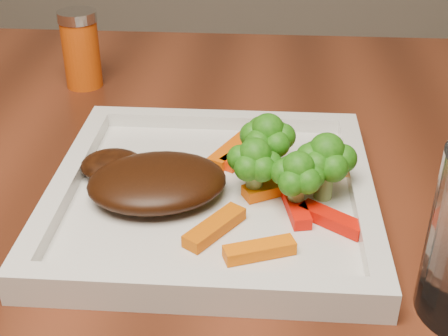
{
  "coord_description": "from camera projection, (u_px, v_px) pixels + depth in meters",
  "views": [
    {
      "loc": [
        0.4,
        -0.64,
        1.05
      ],
      "look_at": [
        0.37,
        -0.2,
        0.79
      ],
      "focal_mm": 50.0,
      "sensor_mm": 36.0,
      "label": 1
    }
  ],
  "objects": [
    {
      "name": "plate",
      "position": [
        212.0,
        198.0,
        0.54
      ],
      "size": [
        0.27,
        0.27,
        0.01
      ],
      "primitive_type": "cube",
      "color": "silver",
      "rests_on": "dining_table"
    },
    {
      "name": "steak",
      "position": [
        157.0,
        182.0,
        0.52
      ],
      "size": [
        0.13,
        0.12,
        0.03
      ],
      "primitive_type": "ellipsoid",
      "rotation": [
        0.0,
        0.0,
        0.23
      ],
      "color": "black",
      "rests_on": "plate"
    },
    {
      "name": "broccoli_0",
      "position": [
        267.0,
        139.0,
        0.54
      ],
      "size": [
        0.06,
        0.06,
        0.07
      ],
      "primitive_type": null,
      "rotation": [
        0.0,
        0.0,
        0.17
      ],
      "color": "#136A11",
      "rests_on": "plate"
    },
    {
      "name": "broccoli_1",
      "position": [
        326.0,
        164.0,
        0.51
      ],
      "size": [
        0.07,
        0.07,
        0.06
      ],
      "primitive_type": null,
      "rotation": [
        0.0,
        0.0,
        0.42
      ],
      "color": "#125B0F",
      "rests_on": "plate"
    },
    {
      "name": "broccoli_2",
      "position": [
        298.0,
        178.0,
        0.5
      ],
      "size": [
        0.05,
        0.05,
        0.06
      ],
      "primitive_type": null,
      "rotation": [
        0.0,
        0.0,
        0.11
      ],
      "color": "#1F6611",
      "rests_on": "plate"
    },
    {
      "name": "broccoli_3",
      "position": [
        255.0,
        164.0,
        0.51
      ],
      "size": [
        0.06,
        0.06,
        0.06
      ],
      "primitive_type": null,
      "rotation": [
        0.0,
        0.0,
        -0.09
      ],
      "color": "#157213",
      "rests_on": "plate"
    },
    {
      "name": "carrot_0",
      "position": [
        259.0,
        250.0,
        0.46
      ],
      "size": [
        0.06,
        0.03,
        0.01
      ],
      "primitive_type": "cube",
      "rotation": [
        0.0,
        0.0,
        0.35
      ],
      "color": "#E56203",
      "rests_on": "plate"
    },
    {
      "name": "carrot_1",
      "position": [
        332.0,
        219.0,
        0.49
      ],
      "size": [
        0.05,
        0.04,
        0.01
      ],
      "primitive_type": "cube",
      "rotation": [
        0.0,
        0.0,
        -0.62
      ],
      "color": "red",
      "rests_on": "plate"
    },
    {
      "name": "carrot_2",
      "position": [
        215.0,
        227.0,
        0.48
      ],
      "size": [
        0.05,
        0.06,
        0.01
      ],
      "primitive_type": "cube",
      "rotation": [
        0.0,
        0.0,
        0.96
      ],
      "color": "#C95503",
      "rests_on": "plate"
    },
    {
      "name": "carrot_3",
      "position": [
        327.0,
        168.0,
        0.56
      ],
      "size": [
        0.06,
        0.02,
        0.01
      ],
      "primitive_type": "cube",
      "rotation": [
        0.0,
        0.0,
        0.13
      ],
      "color": "orange",
      "rests_on": "plate"
    },
    {
      "name": "carrot_4",
      "position": [
        244.0,
        154.0,
        0.58
      ],
      "size": [
        0.04,
        0.06,
        0.01
      ],
      "primitive_type": "cube",
      "rotation": [
        0.0,
        0.0,
        0.98
      ],
      "color": "#FF3804",
      "rests_on": "plate"
    },
    {
      "name": "carrot_5",
      "position": [
        296.0,
        206.0,
        0.51
      ],
      "size": [
        0.02,
        0.06,
        0.01
      ],
      "primitive_type": "cube",
      "rotation": [
        0.0,
        0.0,
        -1.38
      ],
      "color": "red",
      "rests_on": "plate"
    },
    {
      "name": "carrot_6",
      "position": [
        278.0,
        187.0,
        0.53
      ],
      "size": [
        0.06,
        0.04,
        0.01
      ],
      "primitive_type": "cube",
      "rotation": [
        0.0,
        0.0,
        0.49
      ],
      "color": "#E15603",
      "rests_on": "plate"
    },
    {
      "name": "spice_shaker",
      "position": [
        81.0,
        49.0,
        0.74
      ],
      "size": [
        0.05,
        0.05,
        0.09
      ],
      "primitive_type": "cylinder",
      "rotation": [
        0.0,
        0.0,
        0.12
      ],
      "color": "#C5460A",
      "rests_on": "dining_table"
    },
    {
      "name": "carrot_7",
      "position": [
        232.0,
        151.0,
        0.59
      ],
      "size": [
        0.04,
        0.06,
        0.01
      ],
      "primitive_type": "cube",
      "rotation": [
        0.0,
        0.0,
        1.11
      ],
      "color": "#DA5103",
      "rests_on": "plate"
    }
  ]
}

